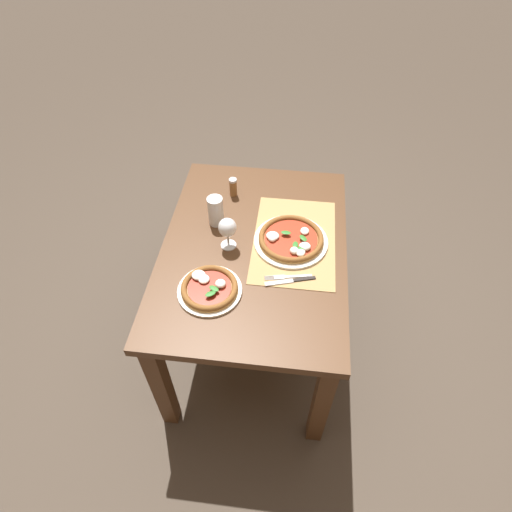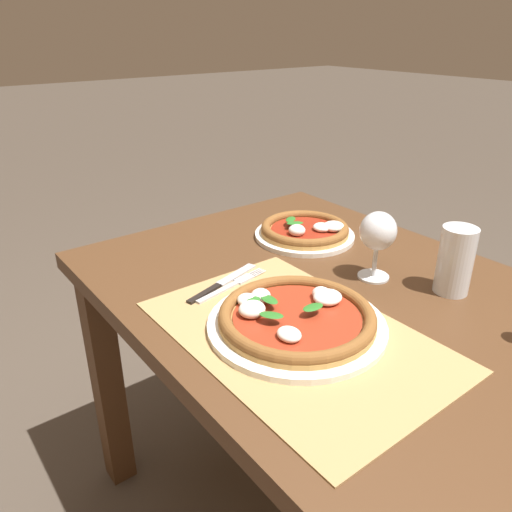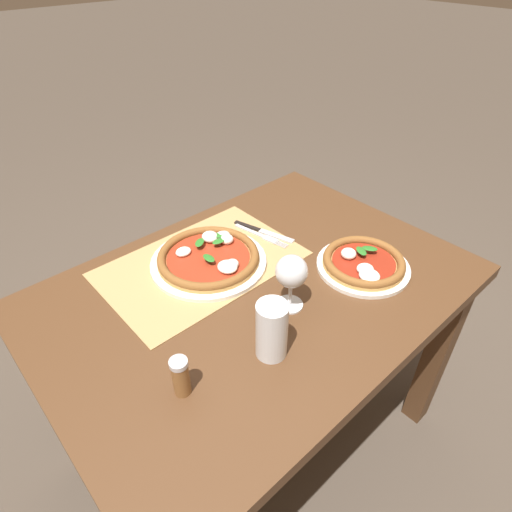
# 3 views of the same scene
# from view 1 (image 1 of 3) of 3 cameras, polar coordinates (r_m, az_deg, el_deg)

# --- Properties ---
(ground_plane) EXTENTS (24.00, 24.00, 0.00)m
(ground_plane) POSITION_cam_1_polar(r_m,az_deg,el_deg) (2.50, -0.20, -10.41)
(ground_plane) COLOR #473D33
(dining_table) EXTENTS (1.15, 0.82, 0.74)m
(dining_table) POSITION_cam_1_polar(r_m,az_deg,el_deg) (2.00, -0.25, -1.00)
(dining_table) COLOR #4C301C
(dining_table) RESTS_ON ground
(paper_placemat) EXTENTS (0.56, 0.37, 0.00)m
(paper_placemat) POSITION_cam_1_polar(r_m,az_deg,el_deg) (1.94, 5.14, 2.12)
(paper_placemat) COLOR #A88451
(paper_placemat) RESTS_ON dining_table
(pizza_near) EXTENTS (0.33, 0.33, 0.05)m
(pizza_near) POSITION_cam_1_polar(r_m,az_deg,el_deg) (1.91, 4.69, 2.22)
(pizza_near) COLOR silver
(pizza_near) RESTS_ON paper_placemat
(pizza_far) EXTENTS (0.26, 0.26, 0.05)m
(pizza_far) POSITION_cam_1_polar(r_m,az_deg,el_deg) (1.74, -6.24, -4.27)
(pizza_far) COLOR silver
(pizza_far) RESTS_ON dining_table
(wine_glass) EXTENTS (0.08, 0.08, 0.16)m
(wine_glass) POSITION_cam_1_polar(r_m,az_deg,el_deg) (1.84, -3.83, 3.67)
(wine_glass) COLOR silver
(wine_glass) RESTS_ON dining_table
(pint_glass) EXTENTS (0.07, 0.07, 0.15)m
(pint_glass) POSITION_cam_1_polar(r_m,az_deg,el_deg) (1.98, -5.40, 5.95)
(pint_glass) COLOR silver
(pint_glass) RESTS_ON dining_table
(fork) EXTENTS (0.05, 0.20, 0.00)m
(fork) POSITION_cam_1_polar(r_m,az_deg,el_deg) (1.79, 4.27, -2.78)
(fork) COLOR #B7B7BC
(fork) RESTS_ON paper_placemat
(knife) EXTENTS (0.08, 0.21, 0.01)m
(knife) POSITION_cam_1_polar(r_m,az_deg,el_deg) (1.78, 4.57, -3.34)
(knife) COLOR black
(knife) RESTS_ON paper_placemat
(pepper_shaker) EXTENTS (0.04, 0.04, 0.10)m
(pepper_shaker) POSITION_cam_1_polar(r_m,az_deg,el_deg) (2.14, -3.07, 9.17)
(pepper_shaker) COLOR brown
(pepper_shaker) RESTS_ON dining_table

